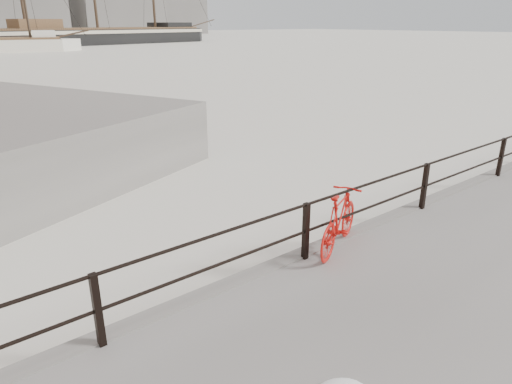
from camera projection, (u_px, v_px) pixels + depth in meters
ground at (413, 221)px, 9.99m from camera, size 400.00×400.00×0.00m
guardrail at (424, 186)px, 9.58m from camera, size 28.00×0.10×1.00m
bicycle at (339, 220)px, 7.85m from camera, size 1.74×0.95×1.08m
barque_black at (100, 44)px, 87.87m from camera, size 60.87×28.00×33.26m
industrial_east at (172, 13)px, 162.71m from camera, size 20.00×16.00×14.00m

